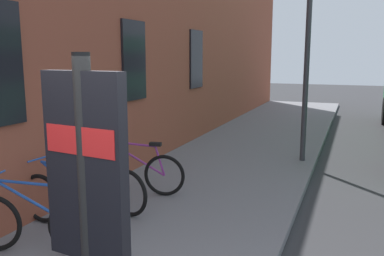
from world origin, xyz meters
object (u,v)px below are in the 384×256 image
at_px(bicycle_nearest_sign, 136,172).
at_px(street_lamp, 309,17).
at_px(bicycle_by_door, 104,185).
at_px(bicycle_mid_rack, 70,202).
at_px(transit_info_sign, 87,194).
at_px(bicycle_leaning_wall, 35,223).

distance_m(bicycle_nearest_sign, street_lamp, 5.07).
xyz_separation_m(bicycle_by_door, bicycle_nearest_sign, (0.82, -0.10, 0.00)).
height_order(bicycle_by_door, bicycle_nearest_sign, same).
relative_size(bicycle_mid_rack, bicycle_by_door, 1.02).
bearing_deg(bicycle_mid_rack, street_lamp, -26.39).
height_order(bicycle_nearest_sign, transit_info_sign, transit_info_sign).
bearing_deg(bicycle_by_door, bicycle_mid_rack, 179.21).
xyz_separation_m(bicycle_mid_rack, street_lamp, (5.08, -2.52, 2.83)).
height_order(bicycle_by_door, street_lamp, street_lamp).
relative_size(bicycle_leaning_wall, bicycle_nearest_sign, 0.98).
height_order(bicycle_by_door, transit_info_sign, transit_info_sign).
bearing_deg(transit_info_sign, street_lamp, -2.63).
bearing_deg(street_lamp, bicycle_by_door, 149.55).
relative_size(bicycle_by_door, transit_info_sign, 0.73).
height_order(bicycle_leaning_wall, transit_info_sign, transit_info_sign).
bearing_deg(bicycle_by_door, bicycle_leaning_wall, -177.67).
xyz_separation_m(bicycle_nearest_sign, transit_info_sign, (-4.16, -2.06, 1.21)).
relative_size(bicycle_mid_rack, bicycle_nearest_sign, 1.01).
distance_m(bicycle_mid_rack, bicycle_by_door, 0.81).
bearing_deg(bicycle_leaning_wall, bicycle_nearest_sign, -0.81).
bearing_deg(bicycle_mid_rack, bicycle_by_door, -0.79).
distance_m(bicycle_mid_rack, street_lamp, 6.34).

